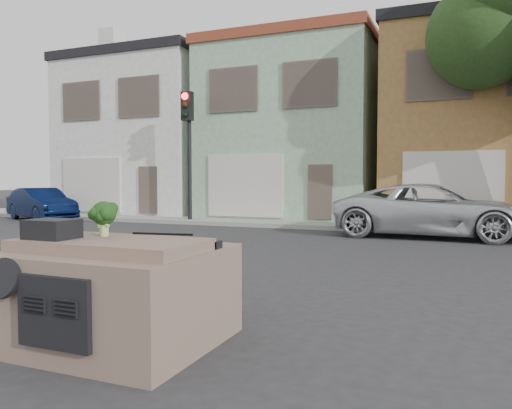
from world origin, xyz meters
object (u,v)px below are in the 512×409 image
Objects in this scene: silver_pickup at (432,237)px; traffic_signal at (188,157)px; broccoli at (104,218)px; navy_sedan at (42,220)px.

traffic_signal is at bearing 84.40° from silver_pickup.
traffic_signal is at bearing 116.69° from broccoli.
silver_pickup is 14.80× the size of broccoli.
navy_sedan is 15.45m from silver_pickup.
traffic_signal is at bearing -59.27° from navy_sedan.
broccoli is (-2.73, -11.33, 1.31)m from silver_pickup.
navy_sedan is 10.59× the size of broccoli.
broccoli is at bearing -110.38° from navy_sedan.
traffic_signal reaches higher than navy_sedan.
silver_pickup is at bearing -68.78° from navy_sedan.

